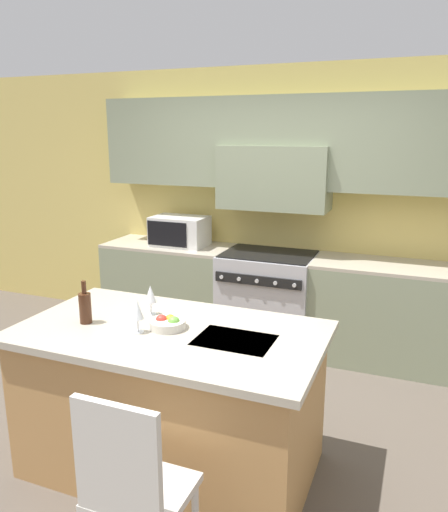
{
  "coord_description": "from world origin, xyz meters",
  "views": [
    {
      "loc": [
        1.34,
        -2.83,
        2.08
      ],
      "look_at": [
        0.0,
        0.5,
        1.18
      ],
      "focal_mm": 35.0,
      "sensor_mm": 36.0,
      "label": 1
    }
  ],
  "objects": [
    {
      "name": "kitchen_island",
      "position": [
        0.0,
        -0.37,
        0.47
      ],
      "size": [
        1.83,
        1.03,
        0.93
      ],
      "color": "#B7844C",
      "rests_on": "ground_plane"
    },
    {
      "name": "back_cabinetry",
      "position": [
        0.0,
        1.93,
        1.6
      ],
      "size": [
        10.0,
        0.46,
        2.7
      ],
      "color": "#DBC166",
      "rests_on": "ground_plane"
    },
    {
      "name": "back_counter",
      "position": [
        -0.0,
        1.68,
        0.47
      ],
      "size": [
        3.52,
        0.62,
        0.93
      ],
      "color": "gray",
      "rests_on": "ground_plane"
    },
    {
      "name": "ground_plane",
      "position": [
        0.0,
        0.0,
        0.0
      ],
      "size": [
        10.0,
        10.0,
        0.0
      ],
      "primitive_type": "plane",
      "color": "brown"
    },
    {
      "name": "wine_glass_near",
      "position": [
        -0.15,
        -0.48,
        1.06
      ],
      "size": [
        0.07,
        0.07,
        0.2
      ],
      "color": "white",
      "rests_on": "kitchen_island"
    },
    {
      "name": "range_stove",
      "position": [
        0.0,
        1.66,
        0.47
      ],
      "size": [
        0.89,
        0.7,
        0.94
      ],
      "color": "#B7B7BC",
      "rests_on": "ground_plane"
    },
    {
      "name": "island_chair",
      "position": [
        0.28,
        -1.27,
        0.59
      ],
      "size": [
        0.42,
        0.4,
        1.04
      ],
      "color": "beige",
      "rests_on": "ground_plane"
    },
    {
      "name": "wine_bottle",
      "position": [
        -0.53,
        -0.47,
        1.03
      ],
      "size": [
        0.08,
        0.08,
        0.27
      ],
      "color": "#422314",
      "rests_on": "kitchen_island"
    },
    {
      "name": "microwave",
      "position": [
        -0.96,
        1.68,
        1.08
      ],
      "size": [
        0.56,
        0.38,
        0.3
      ],
      "color": "silver",
      "rests_on": "back_counter"
    },
    {
      "name": "wine_glass_far",
      "position": [
        -0.23,
        -0.19,
        1.06
      ],
      "size": [
        0.07,
        0.07,
        0.2
      ],
      "color": "white",
      "rests_on": "kitchen_island"
    },
    {
      "name": "fruit_bowl",
      "position": [
        -0.02,
        -0.36,
        0.96
      ],
      "size": [
        0.22,
        0.22,
        0.08
      ],
      "color": "silver",
      "rests_on": "kitchen_island"
    }
  ]
}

